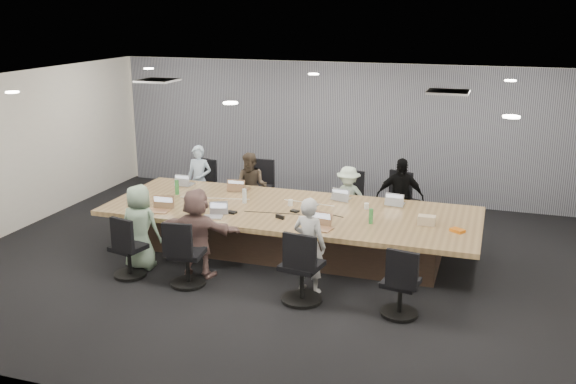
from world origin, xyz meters
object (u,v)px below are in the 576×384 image
(laptop_0, at_px, (186,184))
(chair_6, at_px, (302,271))
(stapler, at_px, (280,217))
(person_0, at_px, (199,180))
(person_4, at_px, (140,227))
(canvas_bag, at_px, (427,220))
(chair_5, at_px, (187,259))
(laptop_2, at_px, (341,198))
(laptop_3, at_px, (395,203))
(mug_brown, at_px, (132,198))
(snack_packet, at_px, (457,230))
(person_5, at_px, (197,233))
(chair_1, at_px, (258,192))
(person_3, at_px, (400,197))
(chair_3, at_px, (402,207))
(bottle_clear, at_px, (244,196))
(bottle_green_right, at_px, (371,216))
(person_6, at_px, (309,245))
(laptop_6, at_px, (320,229))
(person_1, at_px, (251,187))
(laptop_5, at_px, (213,217))
(laptop_4, at_px, (158,211))
(laptop_1, at_px, (240,189))
(chair_7, at_px, (400,288))
(person_2, at_px, (348,199))
(conference_table, at_px, (290,229))
(chair_4, at_px, (129,252))

(laptop_0, bearing_deg, chair_6, 141.03)
(laptop_0, relative_size, stapler, 1.88)
(person_0, bearing_deg, person_4, -86.52)
(canvas_bag, bearing_deg, chair_5, -153.28)
(laptop_2, bearing_deg, laptop_3, -170.41)
(mug_brown, relative_size, snack_packet, 0.61)
(canvas_bag, bearing_deg, person_4, -163.19)
(person_5, bearing_deg, chair_1, -86.23)
(person_3, bearing_deg, chair_3, 81.24)
(chair_6, relative_size, laptop_0, 2.96)
(laptop_3, height_order, mug_brown, mug_brown)
(bottle_clear, xyz_separation_m, stapler, (0.83, -0.60, -0.09))
(person_3, relative_size, mug_brown, 11.72)
(bottle_green_right, bearing_deg, person_6, -122.21)
(laptop_6, relative_size, stapler, 2.20)
(person_1, height_order, mug_brown, person_1)
(laptop_5, bearing_deg, laptop_4, 165.34)
(laptop_3, distance_m, person_4, 4.13)
(stapler, height_order, canvas_bag, canvas_bag)
(chair_5, bearing_deg, laptop_1, 87.26)
(canvas_bag, xyz_separation_m, snack_packet, (0.46, -0.19, -0.05))
(chair_6, xyz_separation_m, laptop_5, (-1.72, 0.90, 0.31))
(laptop_6, bearing_deg, bottle_green_right, 47.10)
(person_5, xyz_separation_m, stapler, (1.01, 0.82, 0.09))
(laptop_6, xyz_separation_m, snack_packet, (1.92, 0.52, 0.01))
(chair_7, bearing_deg, chair_5, -170.55)
(person_2, relative_size, person_4, 0.89)
(person_1, xyz_separation_m, snack_packet, (3.85, -1.63, 0.12))
(person_3, distance_m, stapler, 2.44)
(chair_6, distance_m, bottle_green_right, 1.59)
(person_3, bearing_deg, laptop_5, -148.75)
(laptop_5, bearing_deg, conference_table, 24.13)
(chair_7, bearing_deg, laptop_0, 159.47)
(laptop_1, bearing_deg, person_2, -167.65)
(laptop_4, xyz_separation_m, bottle_clear, (1.14, 0.87, 0.11))
(person_1, bearing_deg, chair_4, -105.68)
(chair_3, distance_m, laptop_5, 3.59)
(chair_5, distance_m, person_2, 3.47)
(person_4, bearing_deg, canvas_bag, -163.88)
(person_0, height_order, person_4, person_0)
(chair_5, bearing_deg, laptop_0, 109.64)
(person_5, distance_m, laptop_5, 0.55)
(chair_1, bearing_deg, chair_6, 117.55)
(laptop_1, height_order, person_6, person_6)
(laptop_2, relative_size, laptop_6, 0.89)
(chair_4, distance_m, chair_5, 0.96)
(chair_4, height_order, chair_5, chair_5)
(laptop_2, xyz_separation_m, person_6, (0.08, -2.15, -0.06))
(chair_1, distance_m, laptop_4, 2.63)
(person_5, xyz_separation_m, bottle_green_right, (2.38, 1.04, 0.18))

